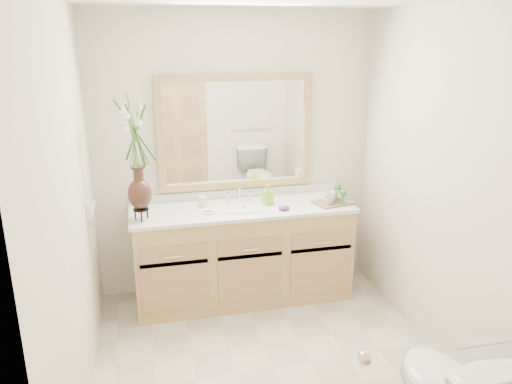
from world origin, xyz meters
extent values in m
plane|color=#BAB29E|center=(0.00, 0.00, 0.00)|extent=(2.60, 2.60, 0.00)
cube|color=silver|center=(0.00, 1.30, 1.20)|extent=(2.40, 0.02, 2.40)
cube|color=silver|center=(0.00, -1.30, 1.20)|extent=(2.40, 0.02, 2.40)
cube|color=silver|center=(-1.20, 0.00, 1.20)|extent=(0.02, 2.60, 2.40)
cube|color=silver|center=(1.20, 0.00, 1.20)|extent=(0.02, 2.60, 2.40)
cube|color=tan|center=(0.00, 1.01, 0.40)|extent=(1.80, 0.55, 0.80)
cube|color=silver|center=(0.00, 1.01, 0.82)|extent=(1.84, 0.57, 0.03)
ellipsoid|color=white|center=(0.00, 0.99, 0.78)|extent=(0.38, 0.30, 0.12)
cylinder|color=silver|center=(0.00, 1.17, 0.89)|extent=(0.02, 0.02, 0.11)
cylinder|color=silver|center=(-0.10, 1.17, 0.87)|extent=(0.02, 0.02, 0.08)
cylinder|color=silver|center=(0.10, 1.17, 0.87)|extent=(0.02, 0.02, 0.08)
cube|color=white|center=(0.00, 1.28, 1.41)|extent=(1.20, 0.01, 0.85)
cube|color=tan|center=(0.00, 1.28, 1.86)|extent=(1.32, 0.04, 0.06)
cube|color=tan|center=(0.00, 1.28, 0.95)|extent=(1.32, 0.04, 0.06)
cube|color=tan|center=(-0.63, 1.28, 1.41)|extent=(0.06, 0.04, 0.85)
cube|color=tan|center=(0.63, 1.28, 1.41)|extent=(0.06, 0.04, 0.85)
cube|color=white|center=(-1.19, 0.76, 0.98)|extent=(0.02, 0.12, 0.12)
cube|color=tan|center=(-0.30, -1.29, 1.00)|extent=(0.80, 0.03, 2.00)
cylinder|color=silver|center=(0.70, -1.27, 0.95)|extent=(0.55, 0.03, 0.03)
cylinder|color=black|center=(-0.82, 0.90, 0.92)|extent=(0.12, 0.12, 0.01)
ellipsoid|color=black|center=(-0.82, 0.90, 1.04)|extent=(0.18, 0.18, 0.24)
cylinder|color=black|center=(-0.82, 0.90, 1.19)|extent=(0.07, 0.07, 0.11)
cylinder|color=#4C7A33|center=(-0.82, 0.90, 1.47)|extent=(0.06, 0.06, 0.43)
cylinder|color=beige|center=(-0.32, 1.10, 0.87)|extent=(0.07, 0.07, 0.09)
cylinder|color=beige|center=(-0.29, 0.93, 0.84)|extent=(0.11, 0.11, 0.01)
cube|color=beige|center=(-0.29, 0.93, 0.85)|extent=(0.07, 0.05, 0.02)
imported|color=#7ED031|center=(0.22, 1.04, 0.91)|extent=(0.09, 0.09, 0.16)
ellipsoid|color=#532268|center=(0.31, 0.87, 0.85)|extent=(0.11, 0.10, 0.03)
cube|color=brown|center=(0.77, 0.93, 0.84)|extent=(0.36, 0.28, 0.02)
imported|color=beige|center=(0.71, 0.90, 0.90)|extent=(0.13, 0.13, 0.11)
imported|color=beige|center=(0.77, 0.97, 0.90)|extent=(0.14, 0.14, 0.11)
cylinder|color=#246E29|center=(0.82, 0.85, 0.85)|extent=(0.05, 0.05, 0.01)
cylinder|color=#246E29|center=(0.82, 0.85, 0.89)|extent=(0.01, 0.01, 0.08)
ellipsoid|color=#246E29|center=(0.82, 0.85, 0.94)|extent=(0.06, 0.06, 0.07)
cylinder|color=#246E29|center=(0.82, 0.98, 0.85)|extent=(0.06, 0.06, 0.01)
cylinder|color=#246E29|center=(0.82, 0.98, 0.89)|extent=(0.01, 0.01, 0.09)
ellipsoid|color=#246E29|center=(0.82, 0.98, 0.95)|extent=(0.06, 0.06, 0.07)
camera|label=1|loc=(-0.79, -2.81, 2.19)|focal=35.00mm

